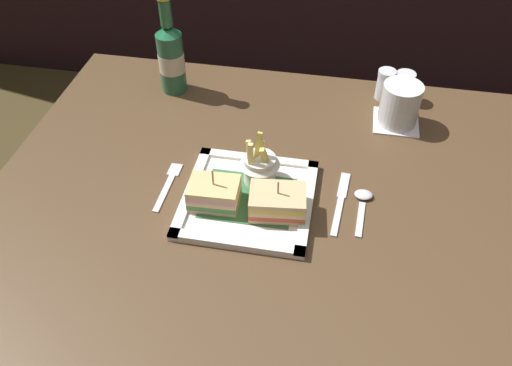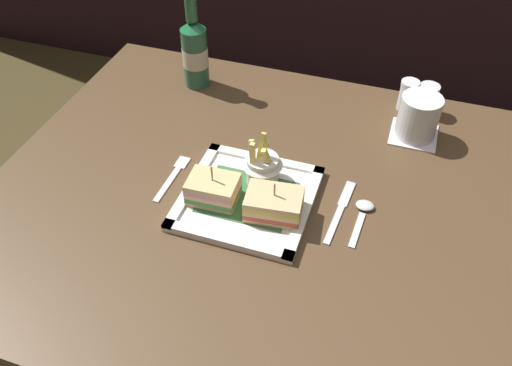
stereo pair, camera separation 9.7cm
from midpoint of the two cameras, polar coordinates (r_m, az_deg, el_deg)
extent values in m
cube|color=#503A24|center=(1.02, -1.90, -2.01)|extent=(1.07, 0.89, 0.03)
cylinder|color=#492B1F|center=(1.65, -14.88, 0.31)|extent=(0.06, 0.06, 0.71)
cylinder|color=#552F26|center=(1.56, 18.45, -3.98)|extent=(0.06, 0.06, 0.71)
cube|color=white|center=(0.99, -3.66, -1.98)|extent=(0.24, 0.24, 0.01)
cube|color=#356A3C|center=(0.99, -3.68, -1.74)|extent=(0.17, 0.14, 0.00)
cube|color=white|center=(0.91, -5.29, -6.58)|extent=(0.24, 0.02, 0.01)
cube|color=white|center=(1.06, -2.32, 2.58)|extent=(0.24, 0.02, 0.01)
cube|color=white|center=(1.01, -9.86, -0.81)|extent=(0.02, 0.24, 0.01)
cube|color=white|center=(0.97, 2.77, -2.51)|extent=(0.02, 0.24, 0.01)
cube|color=#E1B786|center=(0.98, -7.38, -2.14)|extent=(0.09, 0.07, 0.01)
cube|color=#538747|center=(0.97, -7.43, -1.73)|extent=(0.09, 0.07, 0.01)
cube|color=#E3BD7F|center=(0.97, -7.49, -1.31)|extent=(0.09, 0.07, 0.01)
cube|color=#DE9C99|center=(0.96, -7.54, -0.89)|extent=(0.09, 0.07, 0.01)
cube|color=#D9BC7B|center=(0.95, -7.60, -0.46)|extent=(0.09, 0.07, 0.01)
cylinder|color=tan|center=(0.95, -7.58, -0.59)|extent=(0.00, 0.00, 0.08)
cube|color=#DEB682|center=(0.96, -0.57, -3.08)|extent=(0.11, 0.08, 0.01)
cube|color=#C85038|center=(0.95, -0.57, -2.68)|extent=(0.11, 0.08, 0.01)
cube|color=#E2B87F|center=(0.94, -0.57, -2.28)|extent=(0.11, 0.08, 0.01)
cube|color=#E2C34E|center=(0.94, -0.58, -1.87)|extent=(0.11, 0.08, 0.01)
cube|color=#D9B581|center=(0.93, -0.58, -1.45)|extent=(0.11, 0.08, 0.01)
cylinder|color=tan|center=(0.93, -0.58, -1.68)|extent=(0.00, 0.00, 0.08)
cylinder|color=silver|center=(1.00, -2.36, 1.38)|extent=(0.06, 0.06, 0.06)
cone|color=white|center=(0.98, -2.40, 2.51)|extent=(0.08, 0.08, 0.03)
cube|color=#F4DD82|center=(0.98, -2.37, 3.17)|extent=(0.02, 0.01, 0.06)
cube|color=#F6DE82|center=(0.96, -3.45, 2.48)|extent=(0.01, 0.01, 0.07)
cube|color=#DBC656|center=(0.97, -2.72, 3.31)|extent=(0.02, 0.03, 0.08)
cube|color=#E6D481|center=(0.97, -3.51, 2.70)|extent=(0.02, 0.02, 0.07)
cube|color=#E8CB63|center=(0.97, -2.00, 2.53)|extent=(0.02, 0.03, 0.06)
cylinder|color=#2A5E41|center=(1.27, -11.43, 12.69)|extent=(0.06, 0.06, 0.15)
cone|color=#1C663B|center=(1.23, -11.98, 15.98)|extent=(0.06, 0.06, 0.02)
cylinder|color=#295F3A|center=(1.22, -12.28, 17.70)|extent=(0.03, 0.03, 0.06)
cylinder|color=beige|center=(1.27, -11.45, 12.80)|extent=(0.06, 0.06, 0.05)
cube|color=silver|center=(1.21, 12.84, 6.42)|extent=(0.10, 0.10, 0.00)
cylinder|color=silver|center=(1.18, 13.21, 8.31)|extent=(0.09, 0.09, 0.09)
cylinder|color=silver|center=(1.19, 13.11, 7.83)|extent=(0.08, 0.08, 0.07)
cube|color=silver|center=(1.03, -12.71, -1.22)|extent=(0.01, 0.10, 0.00)
cube|color=silver|center=(1.08, -11.44, 1.30)|extent=(0.02, 0.04, 0.00)
cube|color=silver|center=(0.97, 6.07, -3.79)|extent=(0.02, 0.10, 0.00)
cube|color=silver|center=(1.03, 6.93, -0.39)|extent=(0.02, 0.07, 0.00)
cube|color=silver|center=(0.97, 8.55, -4.10)|extent=(0.02, 0.09, 0.00)
ellipsoid|color=silver|center=(1.01, 9.02, -1.40)|extent=(0.03, 0.03, 0.01)
cylinder|color=silver|center=(1.27, 11.76, 10.25)|extent=(0.04, 0.04, 0.06)
cylinder|color=white|center=(1.27, 11.68, 9.78)|extent=(0.04, 0.04, 0.03)
cylinder|color=silver|center=(1.25, 12.01, 11.63)|extent=(0.04, 0.04, 0.01)
cylinder|color=silver|center=(1.27, 13.70, 9.94)|extent=(0.04, 0.04, 0.06)
cylinder|color=#3E252D|center=(1.28, 13.61, 9.49)|extent=(0.04, 0.04, 0.03)
cylinder|color=silver|center=(1.25, 13.97, 11.28)|extent=(0.05, 0.05, 0.01)
camera|label=1|loc=(0.05, -92.87, -2.75)|focal=36.56mm
camera|label=2|loc=(0.05, 87.13, 2.75)|focal=36.56mm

